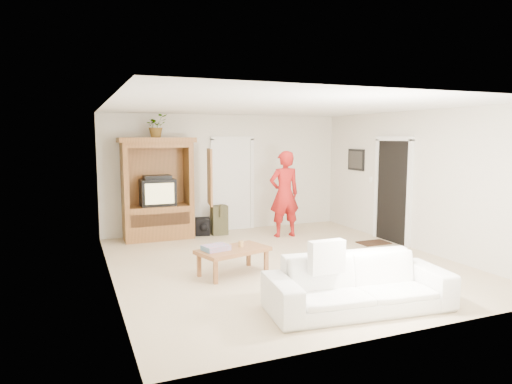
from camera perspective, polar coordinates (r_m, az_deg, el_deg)
floor at (r=7.80m, az=3.35°, el=-8.84°), size 6.00×6.00×0.00m
ceiling at (r=7.52m, az=3.50°, el=10.60°), size 6.00×6.00×0.00m
wall_back at (r=10.32m, az=-3.80°, el=2.38°), size 5.50×0.00×5.50m
wall_front at (r=5.04m, az=18.37°, el=-2.76°), size 5.50×0.00×5.50m
wall_left at (r=6.83m, az=-17.86°, el=-0.27°), size 0.00×6.00×6.00m
wall_right at (r=9.08m, az=19.28°, el=1.38°), size 0.00×6.00×6.00m
armoire at (r=9.65m, az=-12.06°, el=-0.42°), size 1.82×1.14×2.10m
door_back at (r=10.37m, az=-2.95°, el=0.85°), size 0.85×0.05×2.04m
doorway_right at (r=9.54m, az=16.72°, el=0.04°), size 0.05×0.90×2.04m
framed_picture at (r=10.54m, az=12.41°, el=3.96°), size 0.03×0.60×0.48m
doormat at (r=9.46m, az=14.49°, el=-6.16°), size 0.60×0.40×0.02m
plant at (r=9.54m, az=-12.38°, el=8.08°), size 0.54×0.51×0.47m
man at (r=9.65m, az=3.56°, el=-0.25°), size 0.68×0.46×1.82m
sofa at (r=5.83m, az=12.71°, el=-11.08°), size 2.34×1.13×0.66m
coffee_table at (r=7.09m, az=-2.88°, el=-7.48°), size 1.21×0.88×0.41m
towel at (r=6.98m, az=-5.04°, el=-6.94°), size 0.44×0.36×0.08m
candle at (r=7.16m, az=-1.89°, el=-6.49°), size 0.08×0.08×0.10m
backpack_black at (r=9.88m, az=-6.70°, el=-4.35°), size 0.34×0.25×0.38m
backpack_olive at (r=9.93m, az=-4.61°, el=-3.52°), size 0.34×0.25×0.64m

